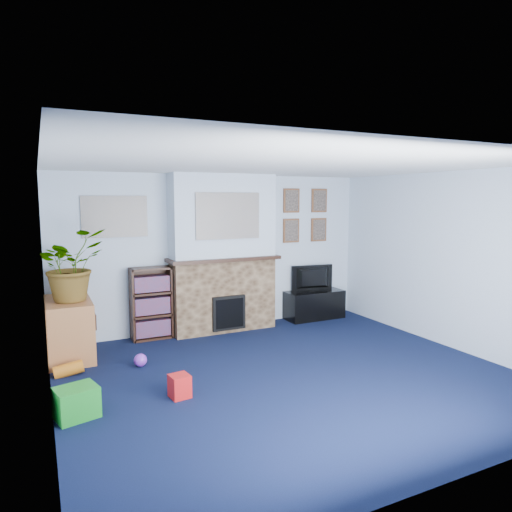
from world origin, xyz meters
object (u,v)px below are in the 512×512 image
bookshelf (151,305)px  television (314,278)px  tv_stand (314,305)px  sideboard (69,331)px

bookshelf → television: bearing=-1.2°
tv_stand → sideboard: 3.90m
tv_stand → sideboard: sideboard is taller
tv_stand → bookshelf: (-2.76, 0.08, 0.28)m
bookshelf → sideboard: bookshelf is taller
television → sideboard: size_ratio=0.77×
tv_stand → sideboard: size_ratio=1.03×
television → bookshelf: 2.77m
bookshelf → tv_stand: bearing=-1.6°
television → sideboard: 3.92m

